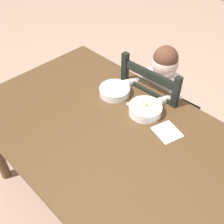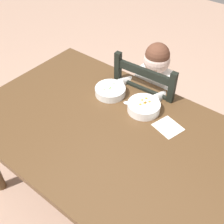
% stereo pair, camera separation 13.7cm
% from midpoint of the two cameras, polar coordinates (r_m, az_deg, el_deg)
% --- Properties ---
extents(ground_plane, '(8.00, 8.00, 0.00)m').
position_cam_midpoint_polar(ground_plane, '(2.11, -2.71, -17.37)').
color(ground_plane, tan).
extents(dining_table, '(1.53, 0.98, 0.73)m').
position_cam_midpoint_polar(dining_table, '(1.58, -3.46, -5.52)').
color(dining_table, brown).
rests_on(dining_table, ground).
extents(dining_chair, '(0.44, 0.44, 0.93)m').
position_cam_midpoint_polar(dining_chair, '(2.04, 5.80, 0.49)').
color(dining_chair, black).
rests_on(dining_chair, ground).
extents(child_figure, '(0.32, 0.31, 0.98)m').
position_cam_midpoint_polar(child_figure, '(1.91, 5.97, 4.54)').
color(child_figure, white).
rests_on(child_figure, ground).
extents(bowl_of_peas, '(0.19, 0.19, 0.05)m').
position_cam_midpoint_polar(bowl_of_peas, '(1.72, -2.64, 4.30)').
color(bowl_of_peas, white).
rests_on(bowl_of_peas, dining_table).
extents(bowl_of_carrots, '(0.19, 0.19, 0.05)m').
position_cam_midpoint_polar(bowl_of_carrots, '(1.60, 4.08, 1.01)').
color(bowl_of_carrots, white).
rests_on(bowl_of_carrots, dining_table).
extents(spoon, '(0.13, 0.08, 0.01)m').
position_cam_midpoint_polar(spoon, '(1.65, 1.44, 1.66)').
color(spoon, silver).
rests_on(spoon, dining_table).
extents(paper_napkin, '(0.16, 0.16, 0.00)m').
position_cam_midpoint_polar(paper_napkin, '(1.53, 8.88, -3.18)').
color(paper_napkin, white).
rests_on(paper_napkin, dining_table).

